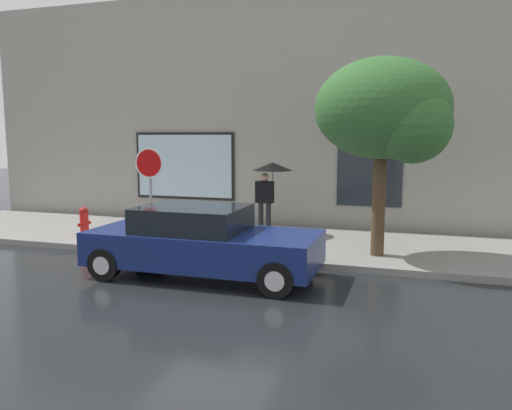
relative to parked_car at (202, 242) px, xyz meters
The scene contains 8 objects.
ground_plane 0.71m from the parked_car, 44.10° to the left, with size 60.00×60.00×0.00m, color black.
sidewalk 3.17m from the parked_car, 87.92° to the left, with size 20.00×4.00×0.15m, color gray.
building_facade 6.26m from the parked_car, 89.11° to the left, with size 20.00×0.67×7.00m.
parked_car is the anchor object (origin of this frame).
fire_hydrant 4.44m from the parked_car, 156.27° to the left, with size 0.30×0.44×0.82m.
pedestrian_with_umbrella 4.08m from the parked_car, 85.91° to the left, with size 1.07×1.07×1.93m.
street_tree 4.76m from the parked_car, 32.55° to the left, with size 2.88×2.45×4.28m.
stop_sign 3.16m from the parked_car, 138.78° to the left, with size 0.76×0.10×2.35m.
Camera 1 is at (3.82, -8.97, 2.77)m, focal length 34.91 mm.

